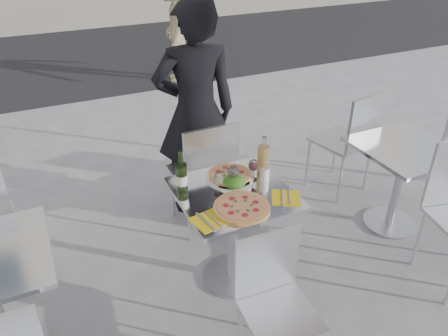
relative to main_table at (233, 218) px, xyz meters
name	(u,v)px	position (x,y,z in m)	size (l,w,h in m)	color
ground	(233,277)	(0.00, 0.00, -0.54)	(80.00, 80.00, 0.00)	slate
street_asphalt	(83,53)	(0.00, 6.50, -0.54)	(24.00, 5.00, 0.00)	black
main_table	(233,218)	(0.00, 0.00, 0.00)	(0.72, 0.72, 0.75)	#B7BABF
side_table_right	(402,170)	(1.50, 0.00, 0.00)	(0.72, 0.72, 0.75)	#B7BABF
chair_far	(206,168)	(0.06, 0.62, 0.04)	(0.46, 0.47, 0.99)	silver
chair_near	(274,294)	(-0.08, -0.67, -0.04)	(0.41, 0.42, 0.85)	silver
side_chair_rfar	(352,135)	(1.46, 0.57, 0.06)	(0.55, 0.56, 1.01)	silver
woman_diner	(196,112)	(0.12, 0.95, 0.38)	(0.67, 0.44, 1.84)	black
pedestrian_b	(173,27)	(1.10, 4.33, 0.28)	(1.06, 0.61, 1.64)	tan
pizza_near	(242,207)	(-0.04, -0.19, 0.22)	(0.35, 0.35, 0.02)	#E9A45A
pizza_far	(230,175)	(0.06, 0.18, 0.23)	(0.33, 0.33, 0.03)	white
salad_plate	(235,182)	(0.03, 0.05, 0.25)	(0.22, 0.22, 0.09)	white
wine_bottle	(182,176)	(-0.30, 0.15, 0.32)	(0.07, 0.08, 0.29)	#2F481B
carafe	(263,160)	(0.27, 0.11, 0.33)	(0.08, 0.08, 0.29)	#D7B55C
sugar_shaker	(265,173)	(0.25, 0.05, 0.26)	(0.06, 0.06, 0.11)	white
wineglass_white_a	(218,180)	(-0.10, 0.02, 0.32)	(0.07, 0.07, 0.16)	white
wineglass_white_b	(233,173)	(0.02, 0.06, 0.32)	(0.07, 0.07, 0.16)	white
wineglass_red_a	(234,172)	(0.03, 0.06, 0.32)	(0.07, 0.07, 0.16)	white
wineglass_red_b	(253,166)	(0.18, 0.08, 0.32)	(0.07, 0.07, 0.16)	white
napkin_left	(209,221)	(-0.27, -0.22, 0.21)	(0.21, 0.21, 0.01)	yellow
napkin_right	(286,198)	(0.27, -0.20, 0.21)	(0.25, 0.25, 0.01)	yellow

